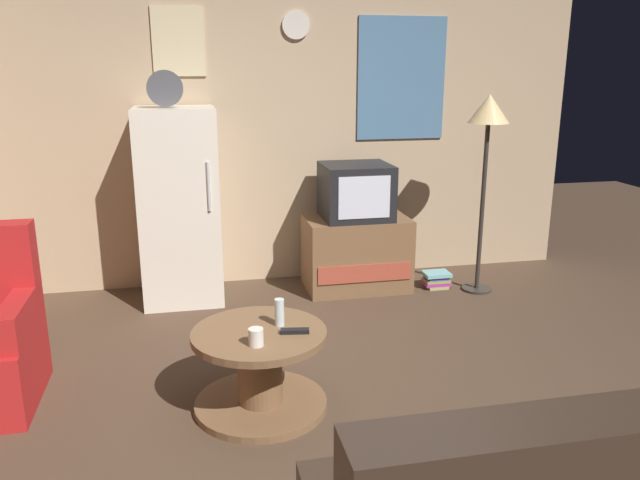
{
  "coord_description": "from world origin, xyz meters",
  "views": [
    {
      "loc": [
        -0.72,
        -2.81,
        1.81
      ],
      "look_at": [
        0.06,
        0.9,
        0.75
      ],
      "focal_mm": 35.43,
      "sensor_mm": 36.0,
      "label": 1
    }
  ],
  "objects_px": {
    "tv_stand": "(356,253)",
    "mug_ceramic_white": "(256,337)",
    "fridge": "(179,206)",
    "remote_control": "(295,331)",
    "standing_lamp": "(488,125)",
    "book_stack": "(436,279)",
    "coffee_table": "(260,370)",
    "wine_glass": "(279,312)",
    "crt_tv": "(356,191)"
  },
  "relations": [
    {
      "from": "tv_stand",
      "to": "mug_ceramic_white",
      "type": "distance_m",
      "value": 2.2
    },
    {
      "from": "fridge",
      "to": "mug_ceramic_white",
      "type": "relative_size",
      "value": 19.67
    },
    {
      "from": "tv_stand",
      "to": "remote_control",
      "type": "relative_size",
      "value": 5.6
    },
    {
      "from": "tv_stand",
      "to": "fridge",
      "type": "bearing_deg",
      "value": 177.77
    },
    {
      "from": "standing_lamp",
      "to": "mug_ceramic_white",
      "type": "height_order",
      "value": "standing_lamp"
    },
    {
      "from": "tv_stand",
      "to": "book_stack",
      "type": "height_order",
      "value": "tv_stand"
    },
    {
      "from": "fridge",
      "to": "book_stack",
      "type": "height_order",
      "value": "fridge"
    },
    {
      "from": "coffee_table",
      "to": "wine_glass",
      "type": "height_order",
      "value": "wine_glass"
    },
    {
      "from": "fridge",
      "to": "coffee_table",
      "type": "relative_size",
      "value": 2.46
    },
    {
      "from": "standing_lamp",
      "to": "book_stack",
      "type": "height_order",
      "value": "standing_lamp"
    },
    {
      "from": "coffee_table",
      "to": "mug_ceramic_white",
      "type": "bearing_deg",
      "value": -101.1
    },
    {
      "from": "tv_stand",
      "to": "mug_ceramic_white",
      "type": "bearing_deg",
      "value": -118.39
    },
    {
      "from": "fridge",
      "to": "book_stack",
      "type": "relative_size",
      "value": 8.11
    },
    {
      "from": "standing_lamp",
      "to": "coffee_table",
      "type": "distance_m",
      "value": 2.72
    },
    {
      "from": "standing_lamp",
      "to": "mug_ceramic_white",
      "type": "bearing_deg",
      "value": -140.45
    },
    {
      "from": "crt_tv",
      "to": "mug_ceramic_white",
      "type": "xyz_separation_m",
      "value": [
        -1.03,
        -1.93,
        -0.33
      ]
    },
    {
      "from": "tv_stand",
      "to": "remote_control",
      "type": "height_order",
      "value": "tv_stand"
    },
    {
      "from": "crt_tv",
      "to": "standing_lamp",
      "type": "bearing_deg",
      "value": -15.4
    },
    {
      "from": "tv_stand",
      "to": "remote_control",
      "type": "distance_m",
      "value": 2.0
    },
    {
      "from": "remote_control",
      "to": "book_stack",
      "type": "xyz_separation_m",
      "value": [
        1.49,
        1.68,
        -0.39
      ]
    },
    {
      "from": "mug_ceramic_white",
      "to": "crt_tv",
      "type": "bearing_deg",
      "value": 61.87
    },
    {
      "from": "mug_ceramic_white",
      "to": "remote_control",
      "type": "relative_size",
      "value": 0.6
    },
    {
      "from": "crt_tv",
      "to": "coffee_table",
      "type": "height_order",
      "value": "crt_tv"
    },
    {
      "from": "standing_lamp",
      "to": "mug_ceramic_white",
      "type": "xyz_separation_m",
      "value": [
        -2.01,
        -1.66,
        -0.86
      ]
    },
    {
      "from": "crt_tv",
      "to": "wine_glass",
      "type": "height_order",
      "value": "crt_tv"
    },
    {
      "from": "crt_tv",
      "to": "book_stack",
      "type": "height_order",
      "value": "crt_tv"
    },
    {
      "from": "fridge",
      "to": "standing_lamp",
      "type": "distance_m",
      "value": 2.47
    },
    {
      "from": "wine_glass",
      "to": "remote_control",
      "type": "xyz_separation_m",
      "value": [
        0.06,
        -0.12,
        -0.06
      ]
    },
    {
      "from": "tv_stand",
      "to": "mug_ceramic_white",
      "type": "relative_size",
      "value": 9.33
    },
    {
      "from": "remote_control",
      "to": "book_stack",
      "type": "height_order",
      "value": "remote_control"
    },
    {
      "from": "crt_tv",
      "to": "wine_glass",
      "type": "xyz_separation_m",
      "value": [
        -0.88,
        -1.7,
        -0.3
      ]
    },
    {
      "from": "standing_lamp",
      "to": "remote_control",
      "type": "xyz_separation_m",
      "value": [
        -1.79,
        -1.55,
        -0.9
      ]
    },
    {
      "from": "wine_glass",
      "to": "book_stack",
      "type": "xyz_separation_m",
      "value": [
        1.55,
        1.56,
        -0.46
      ]
    },
    {
      "from": "coffee_table",
      "to": "wine_glass",
      "type": "distance_m",
      "value": 0.33
    },
    {
      "from": "standing_lamp",
      "to": "coffee_table",
      "type": "xyz_separation_m",
      "value": [
        -1.97,
        -1.48,
        -1.13
      ]
    },
    {
      "from": "fridge",
      "to": "book_stack",
      "type": "xyz_separation_m",
      "value": [
        2.07,
        -0.19,
        -0.69
      ]
    },
    {
      "from": "standing_lamp",
      "to": "wine_glass",
      "type": "relative_size",
      "value": 10.6
    },
    {
      "from": "standing_lamp",
      "to": "tv_stand",
      "type": "bearing_deg",
      "value": 164.38
    },
    {
      "from": "fridge",
      "to": "crt_tv",
      "type": "distance_m",
      "value": 1.4
    },
    {
      "from": "remote_control",
      "to": "book_stack",
      "type": "distance_m",
      "value": 2.28
    },
    {
      "from": "standing_lamp",
      "to": "coffee_table",
      "type": "bearing_deg",
      "value": -143.06
    },
    {
      "from": "remote_control",
      "to": "standing_lamp",
      "type": "bearing_deg",
      "value": 49.94
    },
    {
      "from": "wine_glass",
      "to": "mug_ceramic_white",
      "type": "relative_size",
      "value": 1.67
    },
    {
      "from": "coffee_table",
      "to": "mug_ceramic_white",
      "type": "xyz_separation_m",
      "value": [
        -0.03,
        -0.17,
        0.27
      ]
    },
    {
      "from": "mug_ceramic_white",
      "to": "remote_control",
      "type": "height_order",
      "value": "mug_ceramic_white"
    },
    {
      "from": "tv_stand",
      "to": "crt_tv",
      "type": "distance_m",
      "value": 0.52
    },
    {
      "from": "remote_control",
      "to": "mug_ceramic_white",
      "type": "bearing_deg",
      "value": -143.94
    },
    {
      "from": "tv_stand",
      "to": "coffee_table",
      "type": "relative_size",
      "value": 1.17
    },
    {
      "from": "coffee_table",
      "to": "wine_glass",
      "type": "xyz_separation_m",
      "value": [
        0.12,
        0.05,
        0.3
      ]
    },
    {
      "from": "remote_control",
      "to": "wine_glass",
      "type": "bearing_deg",
      "value": 127.67
    }
  ]
}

